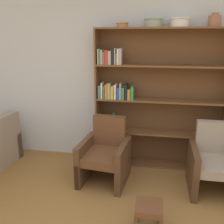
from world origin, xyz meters
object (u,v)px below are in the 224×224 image
bookshelf (148,102)px  vase_tall (215,21)px  bowl_cream (154,22)px  bowl_terracotta (180,22)px  armchair_cushioned (215,163)px  armchair_leather (105,154)px  footstool (149,210)px  bowl_brass (122,25)px

bookshelf → vase_tall: 1.44m
bowl_cream → bowl_terracotta: (0.36, 0.00, 0.00)m
bowl_terracotta → armchair_cushioned: (0.54, -0.56, -1.81)m
bookshelf → vase_tall: bearing=-1.6°
armchair_cushioned → armchair_leather: bearing=0.9°
vase_tall → armchair_leather: bearing=-158.2°
armchair_cushioned → footstool: size_ratio=2.77×
armchair_cushioned → bowl_brass: bearing=-21.9°
bowl_brass → armchair_leather: bearing=-105.0°
bowl_brass → armchair_cushioned: size_ratio=0.20×
bowl_cream → vase_tall: (0.81, 0.00, 0.01)m
bookshelf → vase_tall: (0.84, -0.02, 1.18)m
footstool → armchair_cushioned: bearing=48.3°
bookshelf → armchair_cushioned: (0.92, -0.59, -0.64)m
bowl_terracotta → armchair_leather: bearing=-149.3°
bowl_terracotta → footstool: (-0.30, -1.50, -1.95)m
bookshelf → bowl_brass: bearing=-176.7°
bookshelf → vase_tall: vase_tall is taller
footstool → bookshelf: bearing=93.2°
bowl_brass → bookshelf: bearing=3.3°
bookshelf → footstool: 1.72m
bookshelf → bowl_cream: size_ratio=7.89×
vase_tall → bowl_brass: bearing=180.0°
bowl_terracotta → armchair_cushioned: 1.97m
bowl_brass → armchair_cushioned: 2.30m
bowl_terracotta → vase_tall: vase_tall is taller
armchair_cushioned → bowl_terracotta: bearing=-45.2°
bowl_terracotta → bookshelf: bearing=176.4°
bowl_brass → vase_tall: (1.25, 0.00, 0.04)m
bowl_terracotta → footstool: bowl_terracotta is taller
vase_tall → armchair_leather: 2.36m
bowl_cream → footstool: (0.06, -1.50, -1.95)m
bowl_cream → footstool: bowl_cream is taller
armchair_cushioned → footstool: armchair_cushioned is taller
bookshelf → armchair_leather: bookshelf is taller
bowl_cream → vase_tall: size_ratio=1.49×
bowl_brass → armchair_leather: bowl_brass is taller
vase_tall → armchair_cushioned: 1.91m
armchair_leather → bowl_cream: bearing=-130.3°
footstool → bowl_terracotta: bearing=78.8°
footstool → armchair_leather: bearing=124.7°
bowl_terracotta → footstool: bearing=-101.2°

